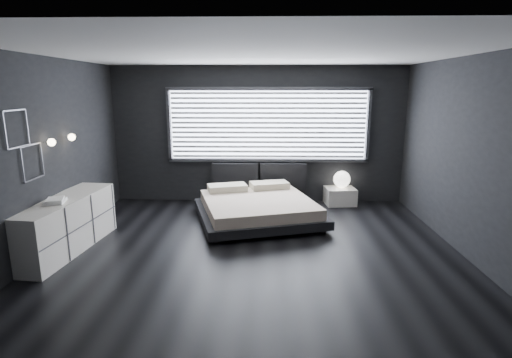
{
  "coord_description": "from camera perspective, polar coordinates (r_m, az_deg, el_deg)",
  "views": [
    {
      "loc": [
        0.16,
        -5.49,
        2.35
      ],
      "look_at": [
        0.0,
        0.85,
        0.9
      ],
      "focal_mm": 28.0,
      "sensor_mm": 36.0,
      "label": 1
    }
  ],
  "objects": [
    {
      "name": "room",
      "position": [
        5.58,
        -0.22,
        3.07
      ],
      "size": [
        6.04,
        6.0,
        2.8
      ],
      "color": "black",
      "rests_on": "ground"
    },
    {
      "name": "window",
      "position": [
        8.22,
        1.74,
        7.7
      ],
      "size": [
        4.14,
        0.09,
        1.52
      ],
      "color": "white",
      "rests_on": "ground"
    },
    {
      "name": "headboard",
      "position": [
        8.33,
        0.47,
        0.52
      ],
      "size": [
        1.96,
        0.16,
        0.52
      ],
      "color": "black",
      "rests_on": "ground"
    },
    {
      "name": "sconce_near",
      "position": [
        6.37,
        -27.2,
        4.69
      ],
      "size": [
        0.18,
        0.11,
        0.11
      ],
      "color": "silver",
      "rests_on": "ground"
    },
    {
      "name": "sconce_far",
      "position": [
        6.9,
        -24.86,
        5.44
      ],
      "size": [
        0.18,
        0.11,
        0.11
      ],
      "color": "silver",
      "rests_on": "ground"
    },
    {
      "name": "wall_art_upper",
      "position": [
        5.88,
        -31.0,
        6.17
      ],
      "size": [
        0.01,
        0.48,
        0.48
      ],
      "color": "#47474C",
      "rests_on": "ground"
    },
    {
      "name": "wall_art_lower",
      "position": [
        6.15,
        -29.28,
        2.14
      ],
      "size": [
        0.01,
        0.48,
        0.48
      ],
      "color": "#47474C",
      "rests_on": "ground"
    },
    {
      "name": "bed",
      "position": [
        7.21,
        0.2,
        -4.08
      ],
      "size": [
        2.52,
        2.46,
        0.53
      ],
      "color": "black",
      "rests_on": "ground"
    },
    {
      "name": "nightstand",
      "position": [
        8.43,
        11.9,
        -2.39
      ],
      "size": [
        0.64,
        0.55,
        0.35
      ],
      "primitive_type": "cube",
      "rotation": [
        0.0,
        0.0,
        0.1
      ],
      "color": "white",
      "rests_on": "ground"
    },
    {
      "name": "orb_lamp",
      "position": [
        8.4,
        12.16,
        -0.03
      ],
      "size": [
        0.34,
        0.34,
        0.34
      ],
      "primitive_type": "sphere",
      "color": "white",
      "rests_on": "nightstand"
    },
    {
      "name": "dresser",
      "position": [
        6.52,
        -25.57,
        -5.89
      ],
      "size": [
        0.76,
        2.02,
        0.79
      ],
      "color": "white",
      "rests_on": "ground"
    },
    {
      "name": "book_stack",
      "position": [
        6.22,
        -26.76,
        -2.78
      ],
      "size": [
        0.31,
        0.37,
        0.07
      ],
      "color": "white",
      "rests_on": "dresser"
    }
  ]
}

